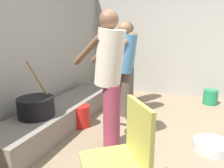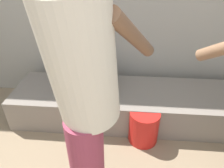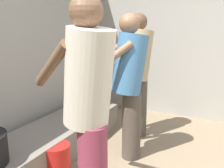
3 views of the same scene
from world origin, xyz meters
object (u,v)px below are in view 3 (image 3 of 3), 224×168
at_px(cook_in_tan_shirt, 138,69).
at_px(bucket_red_plastic, 57,160).
at_px(cook_in_blue_shirt, 129,80).
at_px(cook_in_cream_shirt, 89,103).

xyz_separation_m(cook_in_tan_shirt, bucket_red_plastic, (-1.18, 0.37, -0.73)).
bearing_deg(cook_in_blue_shirt, cook_in_tan_shirt, 11.03).
xyz_separation_m(cook_in_cream_shirt, bucket_red_plastic, (0.36, 0.59, -0.74)).
bearing_deg(cook_in_tan_shirt, cook_in_cream_shirt, -171.88).
bearing_deg(bucket_red_plastic, cook_in_tan_shirt, -17.31).
bearing_deg(bucket_red_plastic, cook_in_cream_shirt, -121.67).
bearing_deg(cook_in_tan_shirt, cook_in_blue_shirt, -168.97).
distance_m(cook_in_tan_shirt, cook_in_cream_shirt, 1.56).
xyz_separation_m(cook_in_tan_shirt, cook_in_cream_shirt, (-1.55, -0.22, 0.01)).
relative_size(cook_in_tan_shirt, cook_in_cream_shirt, 0.99).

